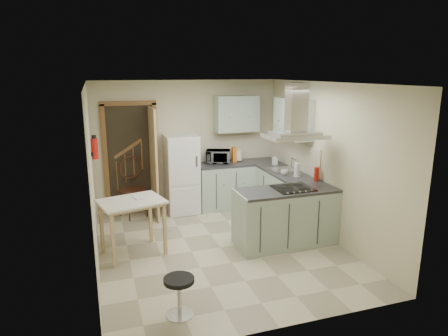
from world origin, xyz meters
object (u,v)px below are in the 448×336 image
object	(u,v)px
stool	(179,296)
microwave	(218,156)
bentwood_chair	(133,190)
extractor_hood	(295,136)
peninsula	(286,217)
fridge	(182,174)
drop_leaf_table	(133,227)

from	to	relation	value
stool	microwave	distance (m)	3.82
microwave	bentwood_chair	bearing A→B (deg)	-158.31
extractor_hood	stool	size ratio (longest dim) A/B	1.95
bentwood_chair	peninsula	bearing A→B (deg)	-65.10
fridge	bentwood_chair	bearing A→B (deg)	178.88
fridge	peninsula	bearing A→B (deg)	-58.26
fridge	extractor_hood	distance (m)	2.57
fridge	drop_leaf_table	size ratio (longest dim) A/B	1.68
peninsula	microwave	distance (m)	2.19
stool	microwave	size ratio (longest dim) A/B	1.00
fridge	microwave	distance (m)	0.81
fridge	bentwood_chair	xyz separation A→B (m)	(-0.93, 0.02, -0.24)
extractor_hood	drop_leaf_table	size ratio (longest dim) A/B	1.01
fridge	microwave	size ratio (longest dim) A/B	3.25
peninsula	bentwood_chair	xyz separation A→B (m)	(-2.16, 2.00, 0.06)
extractor_hood	microwave	bearing A→B (deg)	105.51
peninsula	microwave	bearing A→B (deg)	102.89
stool	peninsula	bearing A→B (deg)	34.26
fridge	microwave	world-z (taller)	fridge
drop_leaf_table	microwave	xyz separation A→B (m)	(1.84, 1.67, 0.61)
stool	fridge	bearing A→B (deg)	77.10
extractor_hood	stool	distance (m)	2.90
stool	drop_leaf_table	bearing A→B (deg)	100.55
drop_leaf_table	microwave	bearing A→B (deg)	28.02
peninsula	extractor_hood	xyz separation A→B (m)	(0.10, 0.00, 1.27)
peninsula	drop_leaf_table	distance (m)	2.34
extractor_hood	drop_leaf_table	bearing A→B (deg)	170.99
fridge	microwave	xyz separation A→B (m)	(0.75, 0.08, 0.28)
peninsula	microwave	size ratio (longest dim) A/B	3.36
extractor_hood	stool	xyz separation A→B (m)	(-2.09, -1.35, -1.49)
peninsula	extractor_hood	size ratio (longest dim) A/B	1.72
drop_leaf_table	stool	size ratio (longest dim) A/B	1.93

